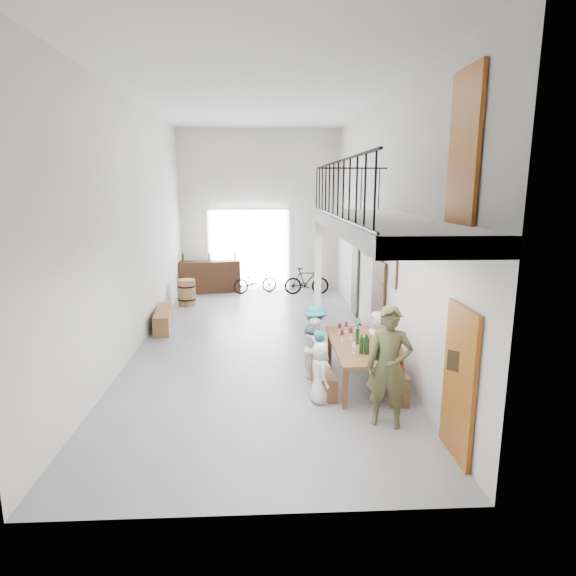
{
  "coord_description": "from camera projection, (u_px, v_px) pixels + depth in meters",
  "views": [
    {
      "loc": [
        0.13,
        -10.76,
        3.62
      ],
      "look_at": [
        0.64,
        -0.5,
        1.43
      ],
      "focal_mm": 30.0,
      "sensor_mm": 36.0,
      "label": 1
    }
  ],
  "objects": [
    {
      "name": "balcony",
      "position": [
        380.0,
        228.0,
        7.69
      ],
      "size": [
        1.52,
        5.62,
        4.0
      ],
      "color": "white",
      "rests_on": "ground"
    },
    {
      "name": "tasting_table",
      "position": [
        358.0,
        348.0,
        8.8
      ],
      "size": [
        0.94,
        2.29,
        0.79
      ],
      "rotation": [
        0.0,
        0.0,
        -0.0
      ],
      "color": "brown",
      "rests_on": "ground"
    },
    {
      "name": "right_wall_decor",
      "position": [
        399.0,
        286.0,
        9.21
      ],
      "size": [
        0.07,
        8.28,
        5.07
      ],
      "color": "#8F4E17",
      "rests_on": "ground"
    },
    {
      "name": "serving_counter",
      "position": [
        210.0,
        277.0,
        16.58
      ],
      "size": [
        2.12,
        0.88,
        1.09
      ],
      "primitive_type": "cube",
      "rotation": [
        0.0,
        0.0,
        0.15
      ],
      "color": "#391D0F",
      "rests_on": "ground"
    },
    {
      "name": "bench_inner",
      "position": [
        320.0,
        373.0,
        8.96
      ],
      "size": [
        0.4,
        1.82,
        0.42
      ],
      "primitive_type": "cube",
      "rotation": [
        0.0,
        0.0,
        0.06
      ],
      "color": "brown",
      "rests_on": "ground"
    },
    {
      "name": "guest_right_b",
      "position": [
        384.0,
        356.0,
        8.94
      ],
      "size": [
        0.66,
        1.02,
        1.05
      ],
      "primitive_type": "imported",
      "rotation": [
        0.0,
        0.0,
        -1.17
      ],
      "color": "black",
      "rests_on": "ground"
    },
    {
      "name": "counter_bottles",
      "position": [
        209.0,
        257.0,
        16.46
      ],
      "size": [
        1.8,
        0.31,
        0.28
      ],
      "color": "black",
      "rests_on": "serving_counter"
    },
    {
      "name": "guest_left_a",
      "position": [
        320.0,
        372.0,
        8.12
      ],
      "size": [
        0.42,
        0.57,
        1.06
      ],
      "primitive_type": "imported",
      "rotation": [
        0.0,
        0.0,
        1.73
      ],
      "color": "white",
      "rests_on": "ground"
    },
    {
      "name": "side_bench",
      "position": [
        163.0,
        319.0,
        12.44
      ],
      "size": [
        0.61,
        1.79,
        0.49
      ],
      "primitive_type": "cube",
      "rotation": [
        0.0,
        0.0,
        0.13
      ],
      "color": "brown",
      "rests_on": "ground"
    },
    {
      "name": "bicycle_near",
      "position": [
        255.0,
        281.0,
        16.47
      ],
      "size": [
        1.63,
        1.0,
        0.81
      ],
      "primitive_type": "imported",
      "rotation": [
        0.0,
        0.0,
        1.9
      ],
      "color": "black",
      "rests_on": "ground"
    },
    {
      "name": "guest_left_c",
      "position": [
        315.0,
        347.0,
        9.24
      ],
      "size": [
        0.53,
        0.63,
        1.16
      ],
      "primitive_type": "imported",
      "rotation": [
        0.0,
        0.0,
        1.4
      ],
      "color": "white",
      "rests_on": "ground"
    },
    {
      "name": "room_walls",
      "position": [
        258.0,
        189.0,
        10.52
      ],
      "size": [
        12.0,
        12.0,
        12.0
      ],
      "color": "white",
      "rests_on": "ground"
    },
    {
      "name": "guest_right_c",
      "position": [
        377.0,
        341.0,
        9.49
      ],
      "size": [
        0.41,
        0.61,
        1.22
      ],
      "primitive_type": "imported",
      "rotation": [
        0.0,
        0.0,
        -1.53
      ],
      "color": "white",
      "rests_on": "ground"
    },
    {
      "name": "potted_plant",
      "position": [
        361.0,
        329.0,
        11.57
      ],
      "size": [
        0.43,
        0.38,
        0.46
      ],
      "primitive_type": "imported",
      "rotation": [
        0.0,
        0.0,
        0.06
      ],
      "color": "#1F5523",
      "rests_on": "ground"
    },
    {
      "name": "bicycle_far",
      "position": [
        307.0,
        281.0,
        16.24
      ],
      "size": [
        1.51,
        0.43,
        0.91
      ],
      "primitive_type": "imported",
      "rotation": [
        0.0,
        0.0,
        1.57
      ],
      "color": "black",
      "rests_on": "ground"
    },
    {
      "name": "gateway_portal",
      "position": [
        249.0,
        251.0,
        16.75
      ],
      "size": [
        2.8,
        0.08,
        2.8
      ],
      "primitive_type": "cube",
      "color": "white",
      "rests_on": "ground"
    },
    {
      "name": "guest_left_d",
      "position": [
        315.0,
        337.0,
        9.6
      ],
      "size": [
        0.76,
        0.97,
        1.32
      ],
      "primitive_type": "imported",
      "rotation": [
        0.0,
        0.0,
        1.93
      ],
      "color": "teal",
      "rests_on": "ground"
    },
    {
      "name": "bench_wall",
      "position": [
        388.0,
        369.0,
        9.01
      ],
      "size": [
        0.41,
        2.24,
        0.51
      ],
      "primitive_type": "cube",
      "rotation": [
        0.0,
        0.0,
        -0.05
      ],
      "color": "brown",
      "rests_on": "ground"
    },
    {
      "name": "guest_left_b",
      "position": [
        320.0,
        359.0,
        8.68
      ],
      "size": [
        0.36,
        0.45,
        1.09
      ],
      "primitive_type": "imported",
      "rotation": [
        0.0,
        0.0,
        1.29
      ],
      "color": "teal",
      "rests_on": "ground"
    },
    {
      "name": "oak_barrel",
      "position": [
        187.0,
        293.0,
        14.75
      ],
      "size": [
        0.55,
        0.55,
        0.81
      ],
      "color": "brown",
      "rests_on": "ground"
    },
    {
      "name": "tableware",
      "position": [
        359.0,
        339.0,
        8.61
      ],
      "size": [
        0.59,
        1.65,
        0.35
      ],
      "color": "black",
      "rests_on": "tasting_table"
    },
    {
      "name": "guest_right_a",
      "position": [
        395.0,
        365.0,
        8.35
      ],
      "size": [
        0.37,
        0.7,
        1.14
      ],
      "primitive_type": "imported",
      "rotation": [
        0.0,
        0.0,
        -1.43
      ],
      "color": "#C23B21",
      "rests_on": "ground"
    },
    {
      "name": "host_standing",
      "position": [
        389.0,
        367.0,
        7.26
      ],
      "size": [
        0.8,
        0.66,
        1.88
      ],
      "primitive_type": "imported",
      "rotation": [
        0.0,
        0.0,
        -0.36
      ],
      "color": "#474828",
      "rests_on": "ground"
    },
    {
      "name": "floor",
      "position": [
        260.0,
        343.0,
        11.26
      ],
      "size": [
        12.0,
        12.0,
        0.0
      ],
      "primitive_type": "plane",
      "color": "slate",
      "rests_on": "ground"
    }
  ]
}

